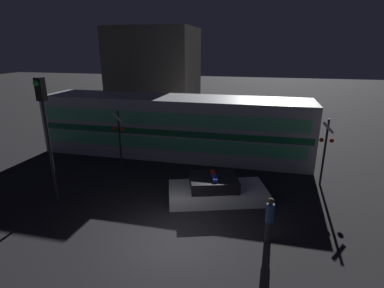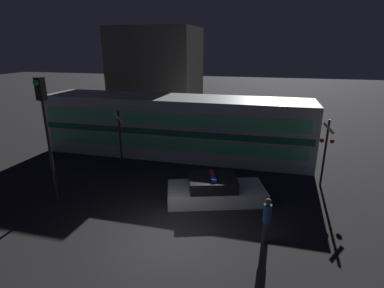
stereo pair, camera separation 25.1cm
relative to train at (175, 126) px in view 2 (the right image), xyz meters
name	(u,v)px [view 2 (the right image)]	position (x,y,z in m)	size (l,w,h in m)	color
ground_plane	(170,242)	(2.45, -8.70, -1.80)	(120.00, 120.00, 0.00)	black
train	(175,126)	(0.00, 0.00, 0.00)	(16.24, 3.10, 3.61)	#B7BABF
police_car	(215,190)	(3.46, -5.31, -1.36)	(4.59, 3.05, 1.22)	silver
pedestrian	(267,220)	(5.67, -7.89, -0.94)	(0.28, 0.28, 1.68)	#2D2833
crossing_signal_near	(326,149)	(8.23, -2.70, 0.12)	(0.65, 0.26, 3.32)	#2D2D33
crossing_signal_far	(120,135)	(-2.35, -2.70, 0.06)	(0.65, 0.26, 3.21)	#2D2D33
traffic_light_corner	(44,116)	(-3.32, -7.03, 1.99)	(0.30, 0.46, 5.35)	#2D2D33
building_left	(157,77)	(-3.92, 7.76, 2.20)	(6.81, 5.89, 8.00)	#47423D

